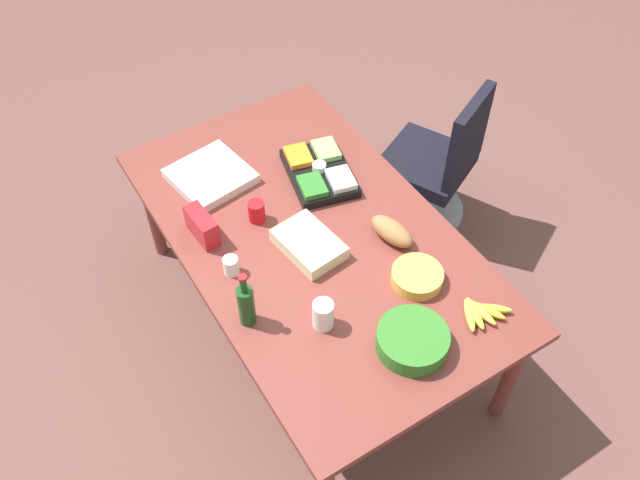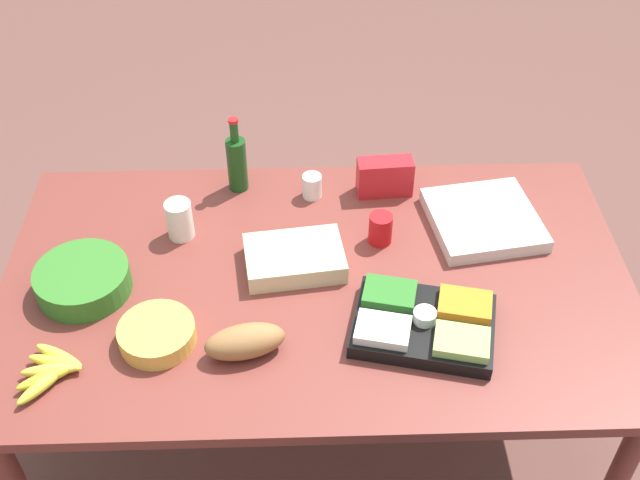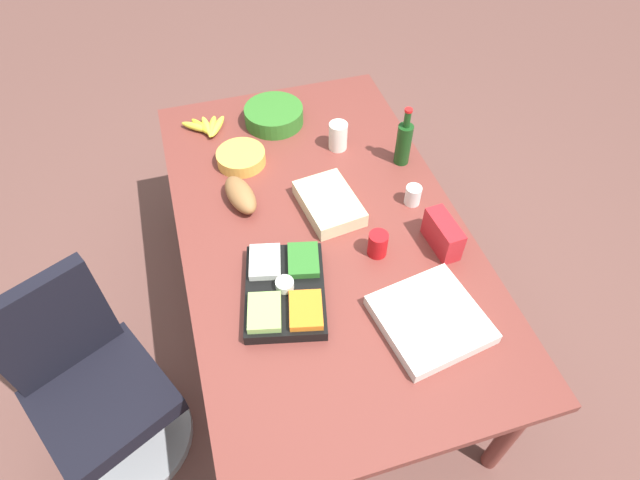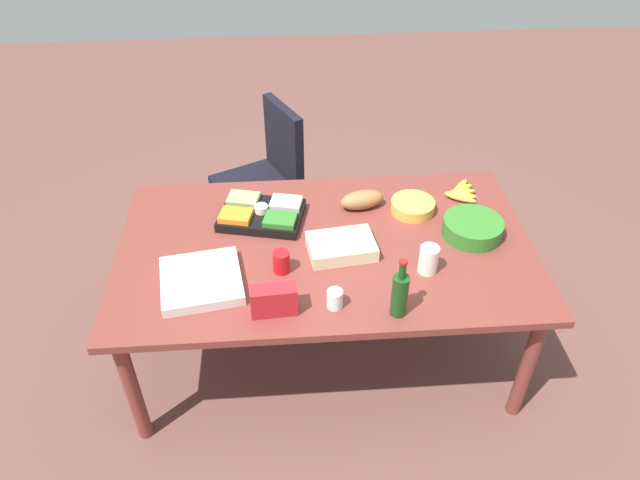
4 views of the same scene
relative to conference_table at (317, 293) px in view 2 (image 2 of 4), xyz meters
The scene contains 14 objects.
ground_plane 0.68m from the conference_table, ahead, with size 10.00×10.00×0.00m, color brown.
conference_table is the anchor object (origin of this frame).
wine_bottle 0.59m from the conference_table, 60.47° to the right, with size 0.09×0.09×0.30m.
paper_cup 0.44m from the conference_table, 89.22° to the right, with size 0.07×0.07×0.09m, color white.
veggie_tray 0.41m from the conference_table, 143.53° to the left, with size 0.48×0.39×0.09m.
sheet_cake 0.14m from the conference_table, 40.81° to the right, with size 0.32×0.22×0.07m, color beige.
pizza_box 0.65m from the conference_table, 157.31° to the right, with size 0.36×0.36×0.05m, color silver.
banana_bunch 0.86m from the conference_table, 25.43° to the left, with size 0.19×0.24×0.04m.
mayo_jar 0.53m from the conference_table, 26.24° to the right, with size 0.09×0.09×0.14m, color white.
red_solo_cup 0.31m from the conference_table, 141.25° to the right, with size 0.08×0.08×0.11m, color red.
bread_loaf 0.39m from the conference_table, 53.88° to the left, with size 0.24×0.11×0.10m, color #98663A.
chip_bowl 0.55m from the conference_table, 27.13° to the left, with size 0.23×0.23×0.06m, color gold.
salad_bowl 0.75m from the conference_table, ahead, with size 0.30×0.30×0.09m, color #317125.
chip_bag_red 0.53m from the conference_table, 120.32° to the right, with size 0.20×0.08×0.14m, color red.
Camera 2 is at (0.04, 1.79, 2.56)m, focal length 43.78 mm.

